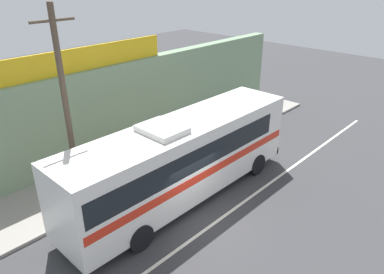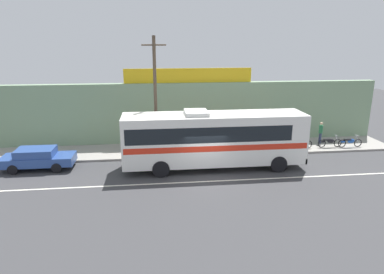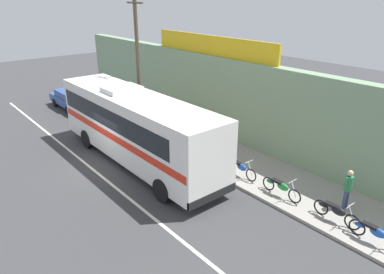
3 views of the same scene
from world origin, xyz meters
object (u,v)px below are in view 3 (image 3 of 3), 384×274
at_px(parked_car, 71,99).
at_px(motorcycle_black, 281,187).
at_px(utility_pole, 138,63).
at_px(pedestrian_far_left, 348,187).
at_px(motorcycle_red, 336,212).
at_px(intercity_bus, 135,124).
at_px(motorcycle_purple, 240,168).
at_px(motorcycle_blue, 375,233).
at_px(pedestrian_near_shop, 191,121).

xyz_separation_m(parked_car, motorcycle_black, (18.15, 1.69, -0.17)).
bearing_deg(utility_pole, parked_car, -169.14).
bearing_deg(pedestrian_far_left, motorcycle_red, -79.54).
relative_size(intercity_bus, parked_car, 2.56).
bearing_deg(intercity_bus, motorcycle_purple, 30.48).
relative_size(motorcycle_purple, motorcycle_blue, 1.02).
height_order(parked_car, motorcycle_blue, parked_car).
height_order(motorcycle_blue, pedestrian_far_left, pedestrian_far_left).
bearing_deg(motorcycle_black, parked_car, -174.68).
xyz_separation_m(utility_pole, motorcycle_purple, (8.22, 0.24, -3.78)).
height_order(utility_pole, motorcycle_black, utility_pole).
bearing_deg(motorcycle_blue, motorcycle_black, 179.22).
height_order(intercity_bus, pedestrian_near_shop, intercity_bus).
bearing_deg(motorcycle_red, motorcycle_blue, -6.01).
xyz_separation_m(parked_car, pedestrian_far_left, (20.39, 2.91, 0.39)).
bearing_deg(utility_pole, motorcycle_blue, 0.70).
distance_m(motorcycle_purple, pedestrian_near_shop, 5.75).
relative_size(intercity_bus, motorcycle_red, 6.09).
bearing_deg(intercity_bus, motorcycle_blue, 13.80).
height_order(intercity_bus, motorcycle_blue, intercity_bus).
height_order(parked_car, pedestrian_near_shop, pedestrian_near_shop).
xyz_separation_m(motorcycle_blue, pedestrian_near_shop, (-11.82, 1.61, 0.49)).
height_order(utility_pole, motorcycle_red, utility_pole).
bearing_deg(motorcycle_purple, intercity_bus, -149.52).
bearing_deg(motorcycle_blue, parked_car, -175.77).
height_order(utility_pole, pedestrian_far_left, utility_pole).
bearing_deg(intercity_bus, motorcycle_black, 21.41).
relative_size(intercity_bus, utility_pole, 1.41).
height_order(motorcycle_purple, motorcycle_red, same).
bearing_deg(parked_car, pedestrian_far_left, 8.13).
xyz_separation_m(utility_pole, motorcycle_red, (13.00, 0.34, -3.78)).
bearing_deg(intercity_bus, parked_car, 174.51).
distance_m(intercity_bus, motorcycle_purple, 5.65).
distance_m(intercity_bus, parked_car, 11.25).
height_order(parked_car, utility_pole, utility_pole).
distance_m(motorcycle_black, motorcycle_blue, 3.97).
relative_size(motorcycle_red, motorcycle_black, 0.96).
bearing_deg(motorcycle_purple, motorcycle_black, -0.17).
bearing_deg(pedestrian_far_left, motorcycle_blue, -36.34).
distance_m(parked_car, utility_pole, 8.53).
height_order(intercity_bus, motorcycle_black, intercity_bus).
distance_m(utility_pole, pedestrian_far_left, 13.27).
bearing_deg(pedestrian_near_shop, motorcycle_black, -11.20).
xyz_separation_m(motorcycle_red, pedestrian_near_shop, (-10.29, 1.45, 0.49)).
relative_size(parked_car, pedestrian_near_shop, 2.82).
distance_m(intercity_bus, motorcycle_blue, 11.43).
relative_size(motorcycle_black, motorcycle_blue, 1.04).
height_order(utility_pole, pedestrian_near_shop, utility_pole).
height_order(intercity_bus, utility_pole, utility_pole).
relative_size(utility_pole, motorcycle_purple, 4.21).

